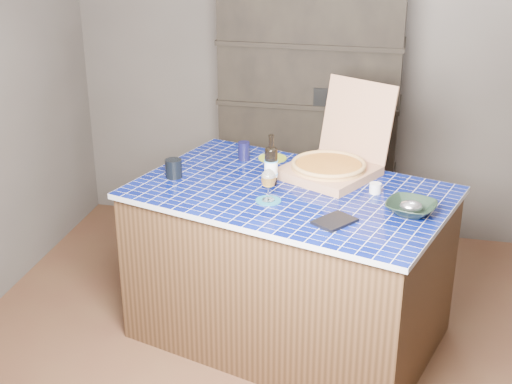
% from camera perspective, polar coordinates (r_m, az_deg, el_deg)
% --- Properties ---
extents(room, '(3.50, 3.50, 3.50)m').
position_cam_1_polar(room, '(3.43, 0.73, 3.96)').
color(room, '#513823').
rests_on(room, ground).
extents(shelving_unit, '(1.20, 0.41, 1.80)m').
position_cam_1_polar(shelving_unit, '(4.97, 4.35, 5.79)').
color(shelving_unit, black).
rests_on(shelving_unit, floor).
extents(kitchen_island, '(1.87, 1.47, 0.90)m').
position_cam_1_polar(kitchen_island, '(3.99, 2.69, -5.80)').
color(kitchen_island, '#4D321E').
rests_on(kitchen_island, floor).
extents(pizza_box, '(0.65, 0.69, 0.49)m').
position_cam_1_polar(pizza_box, '(3.99, 6.08, 2.29)').
color(pizza_box, '#A47154').
rests_on(pizza_box, kitchen_island).
extents(mead_bottle, '(0.08, 0.08, 0.28)m').
position_cam_1_polar(mead_bottle, '(3.83, 1.21, 2.18)').
color(mead_bottle, black).
rests_on(mead_bottle, kitchen_island).
extents(teal_trivet, '(0.13, 0.13, 0.01)m').
position_cam_1_polar(teal_trivet, '(3.65, 1.00, -0.69)').
color(teal_trivet, '#165A73').
rests_on(teal_trivet, kitchen_island).
extents(wine_glass, '(0.08, 0.08, 0.17)m').
position_cam_1_polar(wine_glass, '(3.61, 1.01, 1.02)').
color(wine_glass, white).
rests_on(wine_glass, teal_trivet).
extents(tumbler, '(0.09, 0.09, 0.10)m').
position_cam_1_polar(tumbler, '(3.97, -6.60, 1.89)').
color(tumbler, black).
rests_on(tumbler, kitchen_island).
extents(dvd_case, '(0.23, 0.24, 0.02)m').
position_cam_1_polar(dvd_case, '(3.44, 6.31, -2.34)').
color(dvd_case, black).
rests_on(dvd_case, kitchen_island).
extents(bowl, '(0.30, 0.30, 0.06)m').
position_cam_1_polar(bowl, '(3.59, 12.29, -1.25)').
color(bowl, black).
rests_on(bowl, kitchen_island).
extents(foil_contents, '(0.11, 0.09, 0.05)m').
position_cam_1_polar(foil_contents, '(3.58, 12.30, -1.10)').
color(foil_contents, '#B6B5C1').
rests_on(foil_contents, bowl).
extents(white_jar, '(0.06, 0.06, 0.05)m').
position_cam_1_polar(white_jar, '(3.80, 9.53, 0.32)').
color(white_jar, silver).
rests_on(white_jar, kitchen_island).
extents(navy_cup, '(0.07, 0.07, 0.11)m').
position_cam_1_polar(navy_cup, '(4.21, -0.97, 3.31)').
color(navy_cup, black).
rests_on(navy_cup, kitchen_island).
extents(green_trivet, '(0.17, 0.17, 0.01)m').
position_cam_1_polar(green_trivet, '(4.24, 1.34, 2.73)').
color(green_trivet, '#8DA122').
rests_on(green_trivet, kitchen_island).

